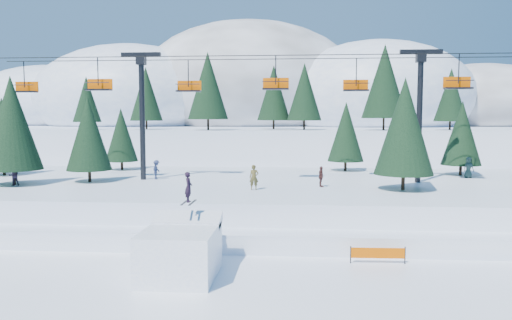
# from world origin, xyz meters

# --- Properties ---
(ground) EXTENTS (160.00, 160.00, 0.00)m
(ground) POSITION_xyz_m (0.00, 0.00, 0.00)
(ground) COLOR white
(ground) RESTS_ON ground
(mid_shelf) EXTENTS (70.00, 22.00, 2.50)m
(mid_shelf) POSITION_xyz_m (0.00, 18.00, 1.25)
(mid_shelf) COLOR white
(mid_shelf) RESTS_ON ground
(berm) EXTENTS (70.00, 6.00, 1.10)m
(berm) POSITION_xyz_m (0.00, 8.00, 0.55)
(berm) COLOR white
(berm) RESTS_ON ground
(mountain_ridge) EXTENTS (119.00, 60.53, 26.46)m
(mountain_ridge) POSITION_xyz_m (-5.07, 73.34, 9.64)
(mountain_ridge) COLOR white
(mountain_ridge) RESTS_ON ground
(jump_kicker) EXTENTS (3.41, 4.65, 4.86)m
(jump_kicker) POSITION_xyz_m (-2.02, 1.23, 1.25)
(jump_kicker) COLOR white
(jump_kicker) RESTS_ON ground
(chairlift) EXTENTS (46.00, 3.21, 10.28)m
(chairlift) POSITION_xyz_m (0.90, 18.05, 9.32)
(chairlift) COLOR black
(chairlift) RESTS_ON mid_shelf
(conifer_stand) EXTENTS (63.35, 16.65, 8.98)m
(conifer_stand) POSITION_xyz_m (3.13, 18.08, 6.87)
(conifer_stand) COLOR black
(conifer_stand) RESTS_ON mid_shelf
(distant_skiers) EXTENTS (36.43, 8.93, 1.78)m
(distant_skiers) POSITION_xyz_m (0.09, 16.94, 3.32)
(distant_skiers) COLOR #432421
(distant_skiers) RESTS_ON mid_shelf
(banner_near) EXTENTS (2.86, 0.15, 0.90)m
(banner_near) POSITION_xyz_m (7.72, 4.09, 0.54)
(banner_near) COLOR black
(banner_near) RESTS_ON ground
(banner_far) EXTENTS (2.86, 0.11, 0.90)m
(banner_far) POSITION_xyz_m (9.25, 5.46, 0.54)
(banner_far) COLOR black
(banner_far) RESTS_ON ground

